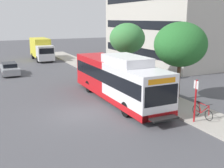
{
  "coord_description": "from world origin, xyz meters",
  "views": [
    {
      "loc": [
        -5.44,
        -16.59,
        6.25
      ],
      "look_at": [
        2.91,
        0.82,
        1.6
      ],
      "focal_mm": 43.86,
      "sensor_mm": 36.0,
      "label": 1
    }
  ],
  "objects_px": {
    "transit_bus": "(118,79)",
    "street_tree_near_stop": "(180,45)",
    "street_tree_mid_block": "(127,38)",
    "box_truck_background": "(41,49)",
    "bicycle_parked": "(202,111)",
    "parked_car_far_lane": "(10,69)",
    "bus_stop_sign_pole": "(196,98)"
  },
  "relations": [
    {
      "from": "street_tree_mid_block",
      "to": "box_truck_background",
      "type": "xyz_separation_m",
      "value": [
        -5.1,
        17.85,
        -2.53
      ]
    },
    {
      "from": "street_tree_near_stop",
      "to": "bicycle_parked",
      "type": "bearing_deg",
      "value": -108.78
    },
    {
      "from": "transit_bus",
      "to": "street_tree_near_stop",
      "type": "bearing_deg",
      "value": -23.96
    },
    {
      "from": "bus_stop_sign_pole",
      "to": "box_truck_background",
      "type": "distance_m",
      "value": 30.51
    },
    {
      "from": "bus_stop_sign_pole",
      "to": "bicycle_parked",
      "type": "xyz_separation_m",
      "value": [
        0.91,
        0.27,
        -1.09
      ]
    },
    {
      "from": "bicycle_parked",
      "to": "street_tree_mid_block",
      "type": "relative_size",
      "value": 0.31
    },
    {
      "from": "transit_bus",
      "to": "parked_car_far_lane",
      "type": "relative_size",
      "value": 2.72
    },
    {
      "from": "street_tree_near_stop",
      "to": "box_truck_background",
      "type": "xyz_separation_m",
      "value": [
        -5.25,
        25.89,
        -2.58
      ]
    },
    {
      "from": "street_tree_near_stop",
      "to": "street_tree_mid_block",
      "type": "relative_size",
      "value": 1.04
    },
    {
      "from": "bicycle_parked",
      "to": "parked_car_far_lane",
      "type": "distance_m",
      "value": 22.55
    },
    {
      "from": "bus_stop_sign_pole",
      "to": "street_tree_mid_block",
      "type": "bearing_deg",
      "value": 80.06
    },
    {
      "from": "bicycle_parked",
      "to": "street_tree_near_stop",
      "type": "bearing_deg",
      "value": 71.22
    },
    {
      "from": "transit_bus",
      "to": "parked_car_far_lane",
      "type": "bearing_deg",
      "value": 114.4
    },
    {
      "from": "street_tree_near_stop",
      "to": "parked_car_far_lane",
      "type": "distance_m",
      "value": 19.9
    },
    {
      "from": "street_tree_mid_block",
      "to": "bicycle_parked",
      "type": "bearing_deg",
      "value": -96.0
    },
    {
      "from": "street_tree_near_stop",
      "to": "box_truck_background",
      "type": "height_order",
      "value": "street_tree_near_stop"
    },
    {
      "from": "bicycle_parked",
      "to": "street_tree_near_stop",
      "type": "distance_m",
      "value": 5.83
    },
    {
      "from": "bicycle_parked",
      "to": "street_tree_mid_block",
      "type": "distance_m",
      "value": 12.86
    },
    {
      "from": "transit_bus",
      "to": "parked_car_far_lane",
      "type": "height_order",
      "value": "transit_bus"
    },
    {
      "from": "bus_stop_sign_pole",
      "to": "bicycle_parked",
      "type": "height_order",
      "value": "bus_stop_sign_pole"
    },
    {
      "from": "street_tree_near_stop",
      "to": "street_tree_mid_block",
      "type": "height_order",
      "value": "street_tree_near_stop"
    },
    {
      "from": "street_tree_near_stop",
      "to": "transit_bus",
      "type": "bearing_deg",
      "value": 156.04
    },
    {
      "from": "bus_stop_sign_pole",
      "to": "street_tree_near_stop",
      "type": "bearing_deg",
      "value": 62.44
    },
    {
      "from": "parked_car_far_lane",
      "to": "box_truck_background",
      "type": "bearing_deg",
      "value": 59.79
    },
    {
      "from": "transit_bus",
      "to": "bicycle_parked",
      "type": "relative_size",
      "value": 6.96
    },
    {
      "from": "transit_bus",
      "to": "box_truck_background",
      "type": "distance_m",
      "value": 23.99
    },
    {
      "from": "transit_bus",
      "to": "bus_stop_sign_pole",
      "type": "height_order",
      "value": "transit_bus"
    },
    {
      "from": "street_tree_mid_block",
      "to": "parked_car_far_lane",
      "type": "relative_size",
      "value": 1.26
    },
    {
      "from": "street_tree_mid_block",
      "to": "parked_car_far_lane",
      "type": "bearing_deg",
      "value": 142.33
    },
    {
      "from": "transit_bus",
      "to": "street_tree_near_stop",
      "type": "xyz_separation_m",
      "value": [
        4.32,
        -1.92,
        2.62
      ]
    },
    {
      "from": "bus_stop_sign_pole",
      "to": "parked_car_far_lane",
      "type": "bearing_deg",
      "value": 112.25
    },
    {
      "from": "transit_bus",
      "to": "parked_car_far_lane",
      "type": "distance_m",
      "value": 15.81
    }
  ]
}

